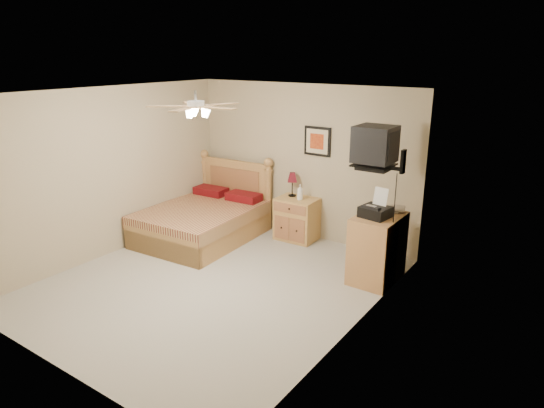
{
  "coord_description": "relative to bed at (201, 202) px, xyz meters",
  "views": [
    {
      "loc": [
        3.97,
        -4.4,
        2.97
      ],
      "look_at": [
        0.32,
        0.9,
        0.94
      ],
      "focal_mm": 32.0,
      "sensor_mm": 36.0,
      "label": 1
    }
  ],
  "objects": [
    {
      "name": "floor",
      "position": [
        1.24,
        -1.12,
        -0.63
      ],
      "size": [
        4.5,
        4.5,
        0.0
      ],
      "primitive_type": "plane",
      "color": "#A19D92",
      "rests_on": "ground"
    },
    {
      "name": "nightstand",
      "position": [
        1.3,
        0.88,
        -0.28
      ],
      "size": [
        0.66,
        0.51,
        0.7
      ],
      "primitive_type": "cube",
      "rotation": [
        0.0,
        0.0,
        0.04
      ],
      "color": "tan",
      "rests_on": "ground"
    },
    {
      "name": "magazine_lower",
      "position": [
        2.97,
        0.5,
        0.3
      ],
      "size": [
        0.19,
        0.25,
        0.02
      ],
      "primitive_type": "imported",
      "rotation": [
        0.0,
        0.0,
        0.01
      ],
      "color": "#B7A78E",
      "rests_on": "dresser"
    },
    {
      "name": "magazine_upper",
      "position": [
        2.99,
        0.51,
        0.32
      ],
      "size": [
        0.27,
        0.32,
        0.02
      ],
      "primitive_type": "imported",
      "rotation": [
        0.0,
        0.0,
        0.3
      ],
      "color": "gray",
      "rests_on": "magazine_lower"
    },
    {
      "name": "lotion_bottle",
      "position": [
        1.37,
        0.85,
        0.19
      ],
      "size": [
        0.11,
        0.11,
        0.25
      ],
      "primitive_type": "imported",
      "rotation": [
        0.0,
        0.0,
        0.17
      ],
      "color": "white",
      "rests_on": "nightstand"
    },
    {
      "name": "wall_tv",
      "position": [
        2.99,
        0.22,
        1.18
      ],
      "size": [
        0.56,
        0.46,
        0.58
      ],
      "primitive_type": null,
      "color": "black",
      "rests_on": "wall_right"
    },
    {
      "name": "wall_front",
      "position": [
        1.24,
        -3.37,
        0.62
      ],
      "size": [
        4.0,
        0.04,
        2.5
      ],
      "primitive_type": "cube",
      "color": "tan",
      "rests_on": "ground"
    },
    {
      "name": "wall_left",
      "position": [
        -0.76,
        -1.12,
        0.62
      ],
      "size": [
        0.04,
        4.5,
        2.5
      ],
      "primitive_type": "cube",
      "color": "tan",
      "rests_on": "ground"
    },
    {
      "name": "wall_back",
      "position": [
        1.24,
        1.13,
        0.62
      ],
      "size": [
        4.0,
        0.04,
        2.5
      ],
      "primitive_type": "cube",
      "color": "tan",
      "rests_on": "ground"
    },
    {
      "name": "wall_right",
      "position": [
        3.24,
        -1.12,
        0.62
      ],
      "size": [
        0.04,
        4.5,
        2.5
      ],
      "primitive_type": "cube",
      "color": "tan",
      "rests_on": "ground"
    },
    {
      "name": "framed_picture",
      "position": [
        1.51,
        1.11,
        0.99
      ],
      "size": [
        0.46,
        0.04,
        0.46
      ],
      "primitive_type": "cube",
      "color": "black",
      "rests_on": "wall_back"
    },
    {
      "name": "table_lamp",
      "position": [
        1.15,
        0.96,
        0.26
      ],
      "size": [
        0.25,
        0.25,
        0.39
      ],
      "primitive_type": null,
      "rotation": [
        0.0,
        0.0,
        -0.22
      ],
      "color": "#590C18",
      "rests_on": "nightstand"
    },
    {
      "name": "ceiling_fan",
      "position": [
        1.24,
        -1.32,
        1.73
      ],
      "size": [
        1.14,
        1.14,
        0.28
      ],
      "primitive_type": null,
      "color": "white",
      "rests_on": "ceiling"
    },
    {
      "name": "ceiling",
      "position": [
        1.24,
        -1.12,
        1.87
      ],
      "size": [
        4.0,
        4.5,
        0.04
      ],
      "primitive_type": "cube",
      "color": "white",
      "rests_on": "ground"
    },
    {
      "name": "bed",
      "position": [
        0.0,
        0.0,
        0.0
      ],
      "size": [
        1.6,
        2.04,
        1.27
      ],
      "primitive_type": null,
      "rotation": [
        0.0,
        0.0,
        0.06
      ],
      "color": "#A37C3F",
      "rests_on": "ground"
    },
    {
      "name": "fax_machine",
      "position": [
        2.94,
        0.13,
        0.47
      ],
      "size": [
        0.4,
        0.42,
        0.37
      ],
      "primitive_type": null,
      "rotation": [
        0.0,
        0.0,
        -0.14
      ],
      "color": "black",
      "rests_on": "dresser"
    },
    {
      "name": "dresser",
      "position": [
        2.97,
        0.21,
        -0.17
      ],
      "size": [
        0.55,
        0.79,
        0.92
      ],
      "primitive_type": "cube",
      "rotation": [
        0.0,
        0.0,
        -0.02
      ],
      "color": "#B8844B",
      "rests_on": "ground"
    }
  ]
}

